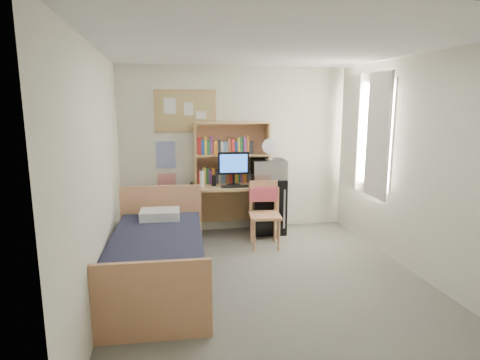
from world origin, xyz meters
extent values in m
cube|color=gray|center=(0.00, 0.00, -0.01)|extent=(3.60, 4.20, 0.02)
cube|color=white|center=(0.00, 0.00, 2.60)|extent=(3.60, 4.20, 0.02)
cube|color=white|center=(0.00, 2.10, 1.30)|extent=(3.60, 0.04, 2.60)
cube|color=white|center=(0.00, -2.10, 1.30)|extent=(3.60, 0.04, 2.60)
cube|color=white|center=(-1.80, 0.00, 1.30)|extent=(0.04, 4.20, 2.60)
cube|color=white|center=(1.80, 0.00, 1.30)|extent=(0.04, 4.20, 2.60)
cube|color=white|center=(1.75, 1.20, 1.60)|extent=(0.10, 1.40, 1.70)
cube|color=white|center=(1.72, 0.80, 1.60)|extent=(0.04, 0.55, 1.70)
cube|color=white|center=(1.72, 1.60, 1.60)|extent=(0.04, 0.55, 1.70)
cube|color=tan|center=(-0.78, 2.08, 1.92)|extent=(0.94, 0.03, 0.64)
cube|color=#2840A2|center=(-1.10, 2.09, 1.25)|extent=(0.30, 0.01, 0.42)
cube|color=red|center=(-1.10, 2.09, 0.78)|extent=(0.28, 0.01, 0.36)
cube|color=tan|center=(-0.10, 1.76, 0.41)|extent=(1.33, 0.72, 0.81)
cube|color=tan|center=(0.25, 1.17, 0.47)|extent=(0.52, 0.52, 0.94)
cube|color=black|center=(0.47, 1.82, 0.44)|extent=(0.55, 0.55, 0.88)
cube|color=black|center=(-1.26, 0.16, 0.29)|extent=(1.17, 2.15, 0.57)
cube|color=tan|center=(-0.09, 1.91, 1.28)|extent=(1.17, 0.36, 0.95)
cube|color=black|center=(-0.11, 1.70, 1.06)|extent=(0.47, 0.06, 0.50)
cube|color=black|center=(-0.11, 1.56, 0.82)|extent=(0.41, 0.15, 0.02)
cube|color=black|center=(-0.41, 1.71, 0.89)|extent=(0.07, 0.07, 0.16)
cube|color=black|center=(0.19, 1.68, 0.89)|extent=(0.07, 0.07, 0.16)
cylinder|color=silver|center=(-0.59, 1.68, 0.93)|extent=(0.07, 0.07, 0.24)
cube|color=#E65763|center=(0.28, 1.37, 0.73)|extent=(0.43, 0.18, 0.20)
cube|color=#B6B6BB|center=(0.47, 1.80, 1.02)|extent=(0.54, 0.43, 0.30)
cylinder|color=silver|center=(0.47, 1.80, 1.32)|extent=(0.25, 0.25, 0.29)
cube|color=silver|center=(-1.21, 0.91, 0.63)|extent=(0.51, 0.37, 0.12)
camera|label=1|loc=(-1.17, -4.16, 2.04)|focal=30.00mm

